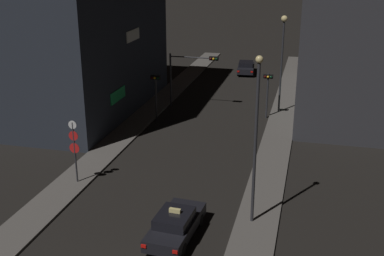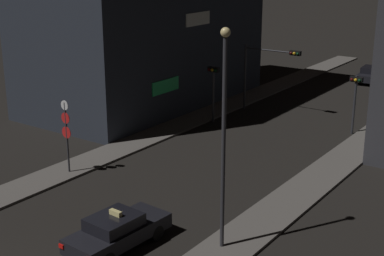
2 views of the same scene
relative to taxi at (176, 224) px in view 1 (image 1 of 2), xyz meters
name	(u,v)px [view 1 (image 1 of 2)]	position (x,y,z in m)	size (l,w,h in m)	color
sidewalk_left	(151,110)	(-7.74, 18.99, -0.67)	(2.19, 53.49, 0.13)	#5B5651
sidewalk_right	(282,121)	(3.70, 18.99, -0.67)	(2.19, 53.49, 0.13)	#5B5651
building_facade_left	(80,26)	(-13.56, 18.21, 6.58)	(9.54, 18.90, 14.64)	#282D38
building_facade_right	(373,37)	(10.72, 25.26, 5.52)	(11.93, 21.30, 12.51)	#333338
taxi	(176,224)	(0.00, 0.00, 0.00)	(2.08, 4.55, 1.62)	black
far_car	(246,67)	(-1.63, 35.20, 0.00)	(2.21, 4.60, 1.42)	black
traffic_light_overhead	(189,69)	(-4.65, 20.81, 2.81)	(4.39, 0.42, 4.83)	#2D2D33
traffic_light_left_kerb	(156,88)	(-6.39, 16.58, 2.07)	(0.80, 0.42, 3.93)	#2D2D33
traffic_light_right_kerb	(268,86)	(2.35, 19.57, 2.00)	(0.80, 0.42, 3.83)	#2D2D33
sign_pole_left	(74,146)	(-7.39, 4.28, 1.69)	(0.63, 0.10, 3.88)	#2D2D33
street_lamp_near_block	(256,131)	(3.42, 2.29, 4.31)	(0.36, 0.36, 8.59)	#2D2D33
street_lamp_far_block	(283,47)	(3.26, 21.18, 5.01)	(0.53, 0.53, 8.22)	#2D2D33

